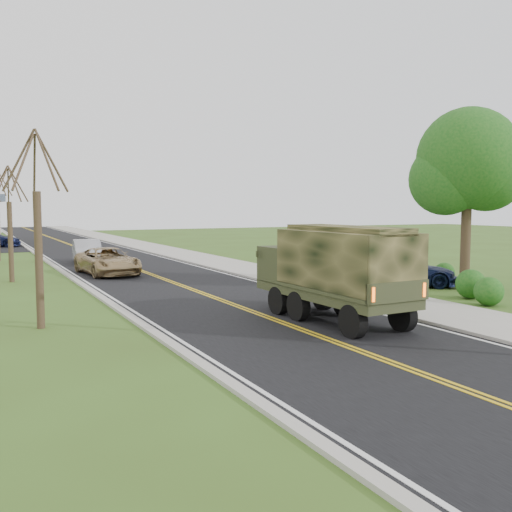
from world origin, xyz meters
TOP-DOWN VIEW (x-y plane):
  - ground at (0.00, 0.00)m, footprint 160.00×160.00m
  - road at (0.00, 40.00)m, footprint 8.00×120.00m
  - curb_right at (4.15, 40.00)m, footprint 0.30×120.00m
  - sidewalk_right at (5.90, 40.00)m, footprint 3.20×120.00m
  - curb_left at (-4.15, 40.00)m, footprint 0.30×120.00m
  - leafy_tree at (11.00, 10.01)m, footprint 4.83×4.50m
  - bare_tree_a at (-7.00, 10.00)m, footprint 1.93×2.26m
  - bare_tree_b at (-7.00, 22.00)m, footprint 1.83×2.14m
  - military_truck at (1.61, 6.66)m, footprint 2.36×6.35m
  - suv_champagne at (-2.10, 22.88)m, footprint 2.94×5.53m
  - sedan_silver at (-1.91, 29.64)m, footprint 2.11×4.84m
  - pickup_navy at (9.22, 12.16)m, footprint 5.31×4.62m

SIDE VIEW (x-z plane):
  - ground at x=0.00m, z-range 0.00..0.00m
  - road at x=0.00m, z-range 0.00..0.01m
  - sidewalk_right at x=5.90m, z-range 0.00..0.10m
  - curb_left at x=-4.15m, z-range 0.00..0.10m
  - curb_right at x=4.15m, z-range 0.00..0.12m
  - pickup_navy at x=9.22m, z-range 0.00..1.47m
  - suv_champagne at x=-2.10m, z-range 0.00..1.48m
  - sedan_silver at x=-1.91m, z-range 0.00..1.55m
  - military_truck at x=1.61m, z-range 0.23..3.36m
  - bare_tree_b at x=-7.00m, z-range -0.39..5.34m
  - bare_tree_a at x=-7.00m, z-range -0.41..5.66m
  - leafy_tree at x=11.00m, z-range 1.44..9.54m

